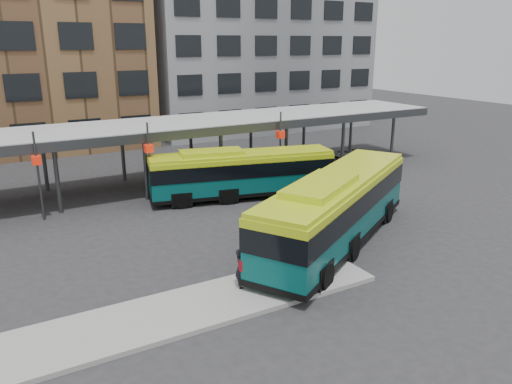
{
  "coord_description": "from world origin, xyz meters",
  "views": [
    {
      "loc": [
        -11.65,
        -17.84,
        9.21
      ],
      "look_at": [
        0.52,
        3.39,
        1.8
      ],
      "focal_mm": 35.0,
      "sensor_mm": 36.0,
      "label": 1
    }
  ],
  "objects": [
    {
      "name": "bike_rack",
      "position": [
        12.66,
        11.81,
        0.48
      ],
      "size": [
        5.42,
        1.46,
        1.07
      ],
      "color": "slate",
      "rests_on": "ground"
    },
    {
      "name": "bus_rear",
      "position": [
        2.13,
        8.02,
        1.59
      ],
      "size": [
        11.34,
        4.85,
        3.06
      ],
      "rotation": [
        0.0,
        0.0,
        -0.23
      ],
      "color": "#064B4B",
      "rests_on": "ground"
    },
    {
      "name": "bus_front",
      "position": [
        2.47,
        -0.71,
        1.85
      ],
      "size": [
        12.51,
        8.94,
        3.56
      ],
      "rotation": [
        0.0,
        0.0,
        0.53
      ],
      "color": "#064B4B",
      "rests_on": "ground"
    },
    {
      "name": "pedestrian",
      "position": [
        -3.58,
        -2.57,
        0.97
      ],
      "size": [
        0.51,
        0.66,
        1.56
      ],
      "rotation": [
        0.0,
        0.0,
        1.3
      ],
      "color": "black",
      "rests_on": "boarding_island"
    },
    {
      "name": "canopy",
      "position": [
        -0.06,
        12.87,
        3.91
      ],
      "size": [
        40.0,
        6.53,
        4.8
      ],
      "color": "#999B9E",
      "rests_on": "ground"
    },
    {
      "name": "boarding_island",
      "position": [
        -5.5,
        -3.0,
        0.09
      ],
      "size": [
        14.0,
        3.0,
        0.18
      ],
      "primitive_type": "cube",
      "color": "gray",
      "rests_on": "ground"
    },
    {
      "name": "ground",
      "position": [
        0.0,
        0.0,
        0.0
      ],
      "size": [
        120.0,
        120.0,
        0.0
      ],
      "primitive_type": "plane",
      "color": "#28282B",
      "rests_on": "ground"
    },
    {
      "name": "building_grey",
      "position": [
        16.0,
        32.0,
        10.0
      ],
      "size": [
        24.0,
        14.0,
        20.0
      ],
      "primitive_type": "cube",
      "color": "slate",
      "rests_on": "ground"
    }
  ]
}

